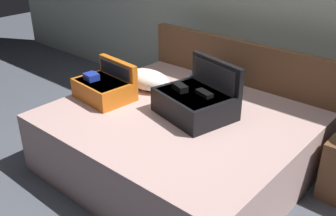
# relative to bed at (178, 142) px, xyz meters

# --- Properties ---
(ground_plane) EXTENTS (12.00, 12.00, 0.00)m
(ground_plane) POSITION_rel_bed_xyz_m (0.00, -0.40, -0.24)
(ground_plane) COLOR #4C515B
(bed) EXTENTS (1.83, 1.61, 0.49)m
(bed) POSITION_rel_bed_xyz_m (0.00, 0.00, 0.00)
(bed) COLOR #BC9993
(bed) RESTS_ON ground
(headboard) EXTENTS (1.86, 0.08, 0.87)m
(headboard) POSITION_rel_bed_xyz_m (0.00, 0.84, 0.19)
(headboard) COLOR brown
(headboard) RESTS_ON ground
(hard_case_large) EXTENTS (0.61, 0.55, 0.40)m
(hard_case_large) POSITION_rel_bed_xyz_m (0.10, 0.08, 0.36)
(hard_case_large) COLOR black
(hard_case_large) RESTS_ON bed
(hard_case_medium) EXTENTS (0.48, 0.39, 0.29)m
(hard_case_medium) POSITION_rel_bed_xyz_m (-0.64, -0.16, 0.34)
(hard_case_medium) COLOR #D16619
(hard_case_medium) RESTS_ON bed
(pillow_near_headboard) EXTENTS (0.44, 0.36, 0.18)m
(pillow_near_headboard) POSITION_rel_bed_xyz_m (-0.09, 0.56, 0.34)
(pillow_near_headboard) COLOR navy
(pillow_near_headboard) RESTS_ON bed
(pillow_center_head) EXTENTS (0.45, 0.29, 0.17)m
(pillow_center_head) POSITION_rel_bed_xyz_m (-0.51, 0.20, 0.33)
(pillow_center_head) COLOR white
(pillow_center_head) RESTS_ON bed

